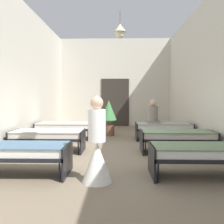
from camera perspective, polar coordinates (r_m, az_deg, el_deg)
name	(u,v)px	position (r m, az deg, el deg)	size (l,w,h in m)	color
ground_plane	(112,154)	(6.41, 0.02, -10.02)	(6.13, 12.29, 0.10)	#7A6B56
room_shell	(113,73)	(7.50, 0.28, 9.32)	(5.93, 11.89, 4.42)	beige
bed_left_row_0	(18,152)	(4.83, -21.67, -8.83)	(1.90, 0.84, 0.57)	black
bed_right_row_0	(203,153)	(4.71, 20.98, -9.12)	(1.90, 0.84, 0.57)	black
bed_left_row_1	(48,135)	(6.59, -15.13, -5.45)	(1.90, 0.84, 0.57)	black
bed_right_row_1	(177,136)	(6.50, 15.38, -5.57)	(1.90, 0.84, 0.57)	black
bed_left_row_2	(64,127)	(8.41, -11.41, -3.47)	(1.90, 0.84, 0.57)	black
bed_right_row_2	(163,127)	(8.34, 12.26, -3.54)	(1.90, 0.84, 0.57)	black
nurse_near_aisle	(97,151)	(4.11, -3.64, -9.45)	(0.52, 0.52, 1.49)	white
patient_seated_primary	(153,114)	(8.27, 9.87, -0.58)	(0.44, 0.44, 0.80)	slate
potted_plant	(109,114)	(9.03, -0.80, -0.59)	(0.61, 0.61, 1.35)	brown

